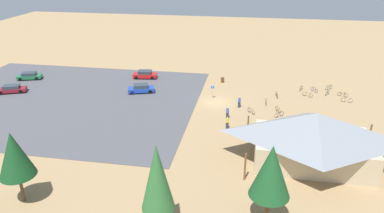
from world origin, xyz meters
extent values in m
plane|color=#9E7F56|center=(0.00, 0.00, 0.00)|extent=(160.00, 160.00, 0.00)
cube|color=#4C4C51|center=(24.03, 2.86, 0.03)|extent=(42.20, 33.53, 0.05)
cube|color=#C6B28E|center=(-12.37, 15.52, 1.56)|extent=(12.44, 7.33, 3.12)
pyramid|color=gray|center=(-12.37, 15.52, 4.59)|extent=(14.67, 9.56, 2.94)
cylinder|color=brown|center=(-19.54, 10.90, 1.56)|extent=(0.20, 0.20, 3.12)
cylinder|color=brown|center=(-5.21, 10.90, 1.56)|extent=(0.20, 0.20, 3.12)
cylinder|color=brown|center=(-5.21, 20.13, 1.56)|extent=(0.20, 0.20, 3.12)
cylinder|color=brown|center=(-0.13, -9.66, 0.45)|extent=(0.60, 0.60, 0.90)
cylinder|color=#99999E|center=(0.74, -1.66, 1.10)|extent=(0.08, 0.08, 2.20)
cube|color=#1959B2|center=(0.74, -1.66, 1.90)|extent=(0.56, 0.04, 0.40)
cone|color=#2D6633|center=(1.61, 28.71, 5.27)|extent=(2.77, 2.77, 5.89)
cylinder|color=brown|center=(-7.36, 25.88, 1.32)|extent=(0.37, 0.37, 2.65)
cone|color=#194C23|center=(-7.36, 25.88, 5.03)|extent=(3.51, 3.51, 4.78)
cylinder|color=brown|center=(15.24, 27.13, 1.43)|extent=(0.29, 0.29, 2.87)
cone|color=#14421E|center=(15.24, 27.13, 5.05)|extent=(3.27, 3.27, 4.36)
torus|color=black|center=(-9.87, 3.40, 0.36)|extent=(0.54, 0.53, 0.71)
torus|color=black|center=(-9.09, 4.16, 0.36)|extent=(0.54, 0.53, 0.71)
cylinder|color=#B7B7BC|center=(-9.48, 3.78, 0.48)|extent=(0.74, 0.72, 0.04)
cylinder|color=#B7B7BC|center=(-9.62, 3.65, 0.55)|extent=(0.04, 0.04, 0.39)
cube|color=black|center=(-9.62, 3.65, 0.75)|extent=(0.20, 0.20, 0.05)
cylinder|color=#B7B7BC|center=(-9.17, 4.09, 0.61)|extent=(0.04, 0.04, 0.51)
cylinder|color=black|center=(-9.17, 4.09, 0.87)|extent=(0.36, 0.37, 0.03)
torus|color=black|center=(-9.58, 2.58, 0.34)|extent=(0.27, 0.66, 0.69)
torus|color=black|center=(-9.21, 1.56, 0.34)|extent=(0.27, 0.66, 0.69)
cylinder|color=yellow|center=(-9.39, 2.07, 0.46)|extent=(0.37, 0.94, 0.04)
cylinder|color=yellow|center=(-9.46, 2.25, 0.54)|extent=(0.04, 0.04, 0.39)
cube|color=black|center=(-9.46, 2.25, 0.73)|extent=(0.14, 0.22, 0.05)
cylinder|color=yellow|center=(-9.25, 1.67, 0.55)|extent=(0.04, 0.04, 0.41)
cylinder|color=black|center=(-9.25, 1.67, 0.75)|extent=(0.46, 0.19, 0.03)
torus|color=black|center=(-9.53, -3.37, 0.33)|extent=(0.13, 0.65, 0.65)
torus|color=black|center=(-9.39, -4.39, 0.33)|extent=(0.13, 0.65, 0.65)
cylinder|color=red|center=(-9.46, -3.88, 0.43)|extent=(0.16, 0.94, 0.04)
cylinder|color=red|center=(-9.49, -3.70, 0.50)|extent=(0.04, 0.04, 0.34)
cube|color=black|center=(-9.49, -3.70, 0.67)|extent=(0.11, 0.21, 0.05)
cylinder|color=red|center=(-9.41, -4.29, 0.56)|extent=(0.04, 0.04, 0.47)
cylinder|color=black|center=(-9.41, -4.29, 0.80)|extent=(0.48, 0.10, 0.03)
torus|color=black|center=(-15.47, -7.94, 0.34)|extent=(0.38, 0.61, 0.68)
torus|color=black|center=(-16.03, -7.00, 0.34)|extent=(0.38, 0.61, 0.68)
cylinder|color=#2347B7|center=(-15.75, -7.47, 0.45)|extent=(0.54, 0.88, 0.04)
cylinder|color=#2347B7|center=(-15.65, -7.64, 0.56)|extent=(0.04, 0.04, 0.44)
cube|color=black|center=(-15.65, -7.64, 0.78)|extent=(0.17, 0.21, 0.05)
cylinder|color=#2347B7|center=(-15.98, -7.10, 0.58)|extent=(0.04, 0.04, 0.49)
cylinder|color=black|center=(-15.98, -7.10, 0.83)|extent=(0.43, 0.27, 0.03)
torus|color=black|center=(-17.46, -6.02, 0.32)|extent=(0.37, 0.57, 0.65)
torus|color=black|center=(-17.96, -6.84, 0.32)|extent=(0.37, 0.57, 0.65)
cylinder|color=#1E7F38|center=(-17.71, -6.43, 0.43)|extent=(0.49, 0.77, 0.04)
cylinder|color=#1E7F38|center=(-17.62, -6.28, 0.53)|extent=(0.04, 0.04, 0.40)
cube|color=black|center=(-17.62, -6.28, 0.73)|extent=(0.17, 0.21, 0.05)
cylinder|color=#1E7F38|center=(-17.91, -6.76, 0.55)|extent=(0.04, 0.04, 0.45)
cylinder|color=black|center=(-17.91, -6.76, 0.77)|extent=(0.43, 0.28, 0.03)
torus|color=black|center=(-20.51, -5.87, 0.32)|extent=(0.60, 0.31, 0.64)
torus|color=black|center=(-19.59, -6.30, 0.32)|extent=(0.60, 0.31, 0.64)
cylinder|color=black|center=(-20.05, -6.08, 0.43)|extent=(0.86, 0.43, 0.04)
cylinder|color=black|center=(-20.21, -6.01, 0.50)|extent=(0.04, 0.04, 0.36)
cube|color=black|center=(-20.21, -6.01, 0.68)|extent=(0.22, 0.16, 0.05)
cylinder|color=black|center=(-19.68, -6.26, 0.52)|extent=(0.04, 0.04, 0.40)
cylinder|color=black|center=(-19.68, -6.26, 0.72)|extent=(0.23, 0.45, 0.03)
torus|color=black|center=(-17.97, -8.76, 0.34)|extent=(0.53, 0.50, 0.69)
torus|color=black|center=(-18.76, -9.49, 0.34)|extent=(0.53, 0.50, 0.69)
cylinder|color=#197A7F|center=(-18.37, -9.13, 0.46)|extent=(0.75, 0.70, 0.04)
cylinder|color=#197A7F|center=(-18.22, -8.99, 0.53)|extent=(0.04, 0.04, 0.37)
cube|color=black|center=(-18.22, -8.99, 0.72)|extent=(0.20, 0.19, 0.05)
cylinder|color=#197A7F|center=(-18.68, -9.42, 0.55)|extent=(0.04, 0.04, 0.42)
cylinder|color=black|center=(-18.68, -9.42, 0.76)|extent=(0.35, 0.37, 0.03)
torus|color=black|center=(-13.87, -8.32, 0.32)|extent=(0.30, 0.60, 0.64)
torus|color=black|center=(-13.47, -7.44, 0.32)|extent=(0.30, 0.60, 0.64)
cylinder|color=orange|center=(-13.67, -7.88, 0.43)|extent=(0.40, 0.82, 0.04)
cylinder|color=orange|center=(-13.74, -8.04, 0.51)|extent=(0.04, 0.04, 0.37)
cube|color=black|center=(-13.74, -8.04, 0.69)|extent=(0.16, 0.22, 0.05)
cylinder|color=orange|center=(-13.51, -7.52, 0.51)|extent=(0.04, 0.04, 0.38)
cylinder|color=black|center=(-13.51, -7.52, 0.70)|extent=(0.45, 0.23, 0.03)
torus|color=black|center=(-7.69, -0.13, 0.34)|extent=(0.04, 0.68, 0.68)
torus|color=black|center=(-7.69, -1.08, 0.34)|extent=(0.04, 0.68, 0.68)
cylinder|color=#722D9E|center=(-7.69, -0.60, 0.45)|extent=(0.04, 0.87, 0.04)
cylinder|color=#722D9E|center=(-7.69, -0.43, 0.52)|extent=(0.04, 0.04, 0.37)
cube|color=black|center=(-7.69, -0.43, 0.71)|extent=(0.08, 0.20, 0.05)
cylinder|color=#722D9E|center=(-7.69, -0.98, 0.56)|extent=(0.04, 0.04, 0.44)
cylinder|color=black|center=(-7.69, -0.98, 0.78)|extent=(0.48, 0.03, 0.03)
torus|color=black|center=(-19.64, -3.70, 0.34)|extent=(0.68, 0.17, 0.68)
torus|color=black|center=(-20.61, -3.51, 0.34)|extent=(0.68, 0.17, 0.68)
cylinder|color=silver|center=(-20.13, -3.61, 0.45)|extent=(0.90, 0.21, 0.04)
cylinder|color=silver|center=(-19.95, -3.64, 0.55)|extent=(0.04, 0.04, 0.42)
cube|color=black|center=(-19.95, -3.64, 0.77)|extent=(0.21, 0.12, 0.05)
cylinder|color=silver|center=(-20.52, -3.53, 0.57)|extent=(0.04, 0.04, 0.46)
cylinder|color=black|center=(-20.52, -3.53, 0.80)|extent=(0.12, 0.48, 0.03)
torus|color=black|center=(-5.82, 3.58, 0.33)|extent=(0.45, 0.54, 0.66)
torus|color=black|center=(-5.21, 2.82, 0.33)|extent=(0.45, 0.54, 0.66)
cylinder|color=#B7B7BC|center=(-5.52, 3.20, 0.44)|extent=(0.59, 0.72, 0.04)
cylinder|color=#B7B7BC|center=(-5.63, 3.34, 0.54)|extent=(0.04, 0.04, 0.43)
cube|color=black|center=(-5.63, 3.34, 0.76)|extent=(0.19, 0.21, 0.05)
cylinder|color=#B7B7BC|center=(-5.27, 2.90, 0.56)|extent=(0.04, 0.04, 0.47)
cylinder|color=black|center=(-5.27, 2.90, 0.80)|extent=(0.39, 0.33, 0.03)
torus|color=black|center=(-13.92, -5.30, 0.33)|extent=(0.60, 0.36, 0.66)
torus|color=black|center=(-14.84, -4.79, 0.33)|extent=(0.60, 0.36, 0.66)
cylinder|color=yellow|center=(-14.38, -5.04, 0.44)|extent=(0.87, 0.50, 0.04)
cylinder|color=yellow|center=(-14.21, -5.14, 0.53)|extent=(0.04, 0.04, 0.41)
cube|color=black|center=(-14.21, -5.14, 0.74)|extent=(0.21, 0.17, 0.05)
cylinder|color=yellow|center=(-14.75, -4.84, 0.54)|extent=(0.04, 0.04, 0.42)
cylinder|color=black|center=(-14.75, -4.84, 0.75)|extent=(0.26, 0.44, 0.03)
cube|color=#1E6B3D|center=(34.94, -5.13, 0.56)|extent=(4.56, 3.00, 0.57)
cube|color=#2D3842|center=(34.94, -5.13, 1.11)|extent=(2.73, 2.22, 0.54)
cylinder|color=black|center=(36.05, -3.94, 0.37)|extent=(0.68, 0.41, 0.64)
cylinder|color=black|center=(36.54, -5.42, 0.37)|extent=(0.68, 0.41, 0.64)
cylinder|color=black|center=(33.33, -4.84, 0.37)|extent=(0.68, 0.41, 0.64)
cylinder|color=black|center=(33.82, -6.32, 0.37)|extent=(0.68, 0.41, 0.64)
cube|color=maroon|center=(33.93, 1.60, 0.55)|extent=(4.85, 3.34, 0.56)
cube|color=#2D3842|center=(33.93, 1.60, 1.09)|extent=(2.93, 2.40, 0.52)
cylinder|color=black|center=(35.07, 2.90, 0.37)|extent=(0.68, 0.44, 0.64)
cylinder|color=black|center=(35.65, 1.43, 0.37)|extent=(0.68, 0.44, 0.64)
cylinder|color=black|center=(32.22, 1.76, 0.37)|extent=(0.68, 0.44, 0.64)
cylinder|color=black|center=(32.80, 0.30, 0.37)|extent=(0.68, 0.44, 0.64)
cube|color=#1E42B2|center=(12.75, -2.16, 0.59)|extent=(4.65, 3.09, 0.63)
cube|color=#2D3842|center=(12.75, -2.16, 1.19)|extent=(2.79, 2.29, 0.57)
cylinder|color=black|center=(13.88, -0.93, 0.37)|extent=(0.68, 0.41, 0.64)
cylinder|color=black|center=(14.39, -2.46, 0.37)|extent=(0.68, 0.41, 0.64)
cylinder|color=black|center=(11.11, -1.86, 0.37)|extent=(0.68, 0.41, 0.64)
cylinder|color=black|center=(11.62, -3.38, 0.37)|extent=(0.68, 0.41, 0.64)
cube|color=red|center=(14.23, -9.37, 0.60)|extent=(4.49, 2.37, 0.66)
cube|color=#2D3842|center=(14.23, -9.37, 1.22)|extent=(2.59, 1.92, 0.58)
cylinder|color=black|center=(15.58, -8.38, 0.37)|extent=(0.66, 0.29, 0.64)
cylinder|color=black|center=(15.78, -10.02, 0.37)|extent=(0.66, 0.29, 0.64)
cylinder|color=black|center=(12.68, -8.73, 0.37)|extent=(0.66, 0.29, 0.64)
cylinder|color=black|center=(12.88, -10.37, 0.37)|extent=(0.66, 0.29, 0.64)
cube|color=#2D3347|center=(-2.48, 8.72, 0.45)|extent=(0.38, 0.40, 0.90)
cylinder|color=yellow|center=(-2.48, 8.72, 1.19)|extent=(0.36, 0.36, 0.58)
sphere|color=tan|center=(-2.48, 8.72, 1.60)|extent=(0.24, 0.24, 0.24)
cube|color=#2D3347|center=(-2.24, 5.45, 0.42)|extent=(0.40, 0.39, 0.83)
cylinder|color=blue|center=(-2.24, 5.45, 1.17)|extent=(0.36, 0.36, 0.67)
sphere|color=tan|center=(-2.24, 5.45, 1.62)|extent=(0.24, 0.24, 0.24)
cube|color=#2D3347|center=(-3.68, 1.29, 0.43)|extent=(0.39, 0.36, 0.87)
cylinder|color=blue|center=(-3.68, 1.29, 1.19)|extent=(0.36, 0.36, 0.64)
sphere|color=tan|center=(-3.68, 1.29, 1.63)|extent=(0.24, 0.24, 0.24)
camera|label=1|loc=(-5.25, 52.09, 21.82)|focal=33.94mm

